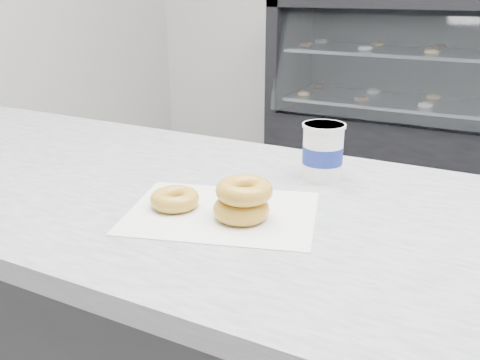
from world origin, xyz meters
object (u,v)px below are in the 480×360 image
object	(u,v)px
donut_stack	(243,200)
donut_single	(175,199)
coffee_cup	(323,151)
display_case	(461,121)

from	to	relation	value
donut_stack	donut_single	bearing A→B (deg)	-174.06
donut_stack	coffee_cup	xyz separation A→B (m)	(0.05, 0.27, 0.03)
donut_single	display_case	bearing A→B (deg)	85.27
display_case	donut_single	size ratio (longest dim) A/B	26.03
donut_single	coffee_cup	xyz separation A→B (m)	(0.19, 0.28, 0.04)
coffee_cup	donut_single	bearing A→B (deg)	-135.77
donut_single	donut_stack	bearing A→B (deg)	5.94
donut_single	donut_stack	world-z (taller)	donut_stack
coffee_cup	donut_stack	bearing A→B (deg)	-112.99
donut_single	donut_stack	xyz separation A→B (m)	(0.14, 0.01, 0.02)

